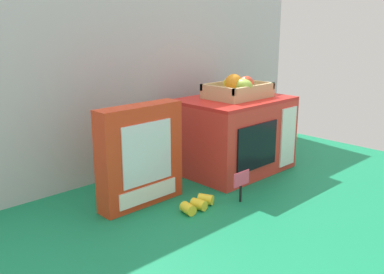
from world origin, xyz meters
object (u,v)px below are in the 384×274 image
object	(u,v)px
loose_toy_apple	(278,144)
food_groups_crate	(238,89)
cookie_set_box	(140,156)
loose_toy_banana	(198,204)
price_sign	(241,182)
toy_microwave	(234,134)

from	to	relation	value
loose_toy_apple	food_groups_crate	bearing A→B (deg)	-174.67
loose_toy_apple	cookie_set_box	bearing A→B (deg)	-177.17
loose_toy_apple	loose_toy_banana	bearing A→B (deg)	-164.62
price_sign	food_groups_crate	bearing A→B (deg)	43.17
toy_microwave	cookie_set_box	distance (m)	0.45
toy_microwave	loose_toy_apple	size ratio (longest dim) A/B	6.36
price_sign	loose_toy_apple	world-z (taller)	price_sign
loose_toy_banana	cookie_set_box	bearing A→B (deg)	122.72
food_groups_crate	price_sign	size ratio (longest dim) A/B	2.32
food_groups_crate	loose_toy_banana	world-z (taller)	food_groups_crate
food_groups_crate	loose_toy_apple	size ratio (longest dim) A/B	3.66
loose_toy_banana	loose_toy_apple	xyz separation A→B (m)	(0.69, 0.19, 0.02)
cookie_set_box	price_sign	size ratio (longest dim) A/B	3.12
cookie_set_box	loose_toy_banana	xyz separation A→B (m)	(0.10, -0.15, -0.14)
food_groups_crate	loose_toy_apple	world-z (taller)	food_groups_crate
food_groups_crate	cookie_set_box	xyz separation A→B (m)	(-0.46, -0.01, -0.15)
toy_microwave	food_groups_crate	bearing A→B (deg)	-24.97
toy_microwave	cookie_set_box	bearing A→B (deg)	-178.26
price_sign	loose_toy_apple	bearing A→B (deg)	23.96
food_groups_crate	cookie_set_box	distance (m)	0.49
toy_microwave	loose_toy_apple	world-z (taller)	toy_microwave
price_sign	loose_toy_banana	distance (m)	0.16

